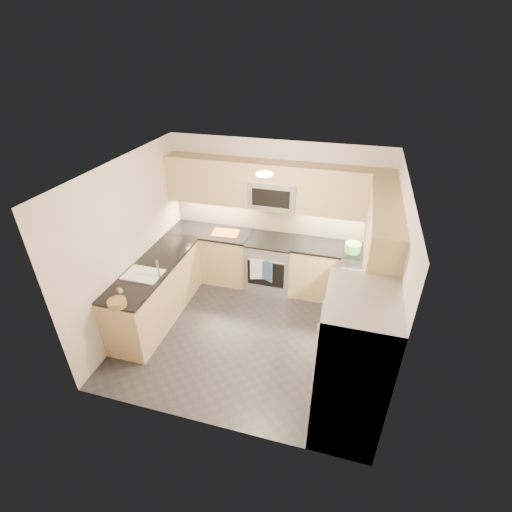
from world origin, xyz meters
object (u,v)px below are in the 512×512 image
Objects in this scene: refrigerator at (351,367)px; gas_range at (270,264)px; fruit_basket at (117,303)px; microwave at (274,194)px; cutting_board at (226,233)px; utensil_bowl at (353,248)px.

gas_range is at bearing 120.88° from refrigerator.
refrigerator is 7.80× the size of fruit_basket.
refrigerator is at bearing -60.38° from microwave.
refrigerator is at bearing -59.12° from gas_range.
gas_range is 2.71m from fruit_basket.
cutting_board is (-0.80, 0.00, 0.49)m from gas_range.
refrigerator is 4.05× the size of cutting_board.
microwave reaches higher than gas_range.
utensil_bowl is at bearing -1.38° from cutting_board.
refrigerator is 2.91m from fruit_basket.
gas_range is at bearing 177.90° from utensil_bowl.
microwave is at bearing 8.69° from cutting_board.
fruit_basket reaches higher than cutting_board.
cutting_board is at bearing -171.31° from microwave.
utensil_bowl reaches higher than gas_range.
gas_range is 1.25m from microwave.
gas_range is at bearing -90.00° from microwave.
microwave is (0.00, 0.12, 1.24)m from gas_range.
gas_range is 0.51× the size of refrigerator.
utensil_bowl is (-0.12, 2.38, 0.11)m from refrigerator.
refrigerator is at bearing -3.84° from fruit_basket.
microwave is at bearing 172.56° from utensil_bowl.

